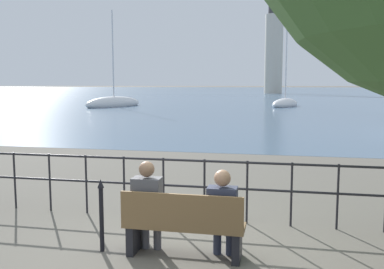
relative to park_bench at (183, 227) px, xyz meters
The scene contains 10 objects.
ground_plane 0.43m from the park_bench, 90.00° to the left, with size 1000.00×1000.00×0.00m, color #605B51.
harbor_water 158.61m from the park_bench, 90.00° to the left, with size 600.00×300.00×0.01m.
park_bench is the anchor object (origin of this frame).
seated_person_left 0.58m from the park_bench, behind, with size 0.39×0.35×1.27m.
seated_person_right 0.57m from the park_bench, ahead, with size 0.38×0.35×1.20m.
promenade_railing 1.60m from the park_bench, 90.00° to the left, with size 12.83×0.04×1.05m.
closed_umbrella 1.15m from the park_bench, behind, with size 0.09×0.09×1.02m.
sailboat_0 38.71m from the park_bench, 113.41° to the left, with size 4.25×7.85×10.01m.
sailboat_1 39.45m from the park_bench, 87.64° to the left, with size 3.53×5.66×10.87m.
harbor_lighthouse 101.45m from the park_bench, 90.45° to the left, with size 4.28×4.28×22.91m.
Camera 1 is at (1.22, -5.37, 2.29)m, focal length 40.00 mm.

